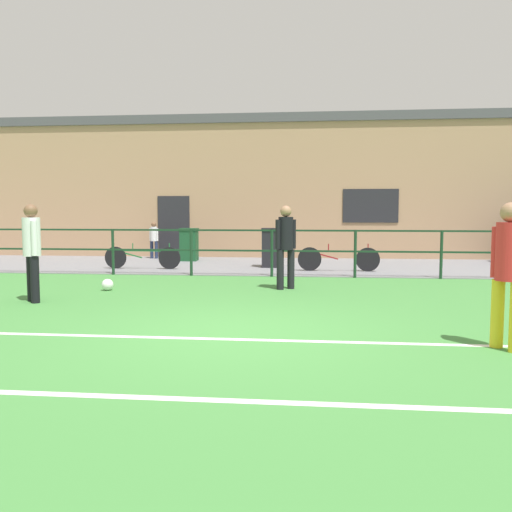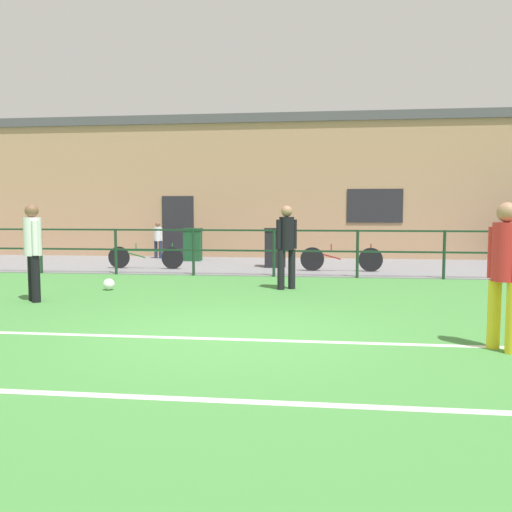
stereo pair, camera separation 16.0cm
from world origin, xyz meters
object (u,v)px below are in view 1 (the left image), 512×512
Objects in this scene: player_striker at (509,267)px; player_winger at (32,247)px; bicycle_parked_1 at (142,257)px; trash_bin_1 at (272,247)px; trash_bin_0 at (189,244)px; bicycle_parked_0 at (338,259)px; soccer_ball_match at (107,285)px; spectator_child at (154,238)px; player_goalkeeper at (286,242)px.

player_winger is (-7.12, 2.51, 0.01)m from player_striker.
bicycle_parked_1 is 1.93× the size of trash_bin_1.
bicycle_parked_1 is 2.05× the size of trash_bin_0.
player_striker is 0.80× the size of bicycle_parked_0.
soccer_ball_match is at bearing -154.10° from player_striker.
player_winger is 0.80× the size of bicycle_parked_0.
player_striker is 13.18m from spectator_child.
bicycle_parked_1 is at bearing 134.83° from player_winger.
spectator_child is 0.57× the size of bicycle_parked_1.
soccer_ball_match is at bearing -82.38° from bicycle_parked_1.
player_goalkeeper reaches higher than soccer_ball_match.
trash_bin_1 is (4.11, -2.33, -0.14)m from spectator_child.
player_goalkeeper is at bearing 179.46° from player_striker.
trash_bin_1 is at bearing 12.83° from bicycle_parked_1.
spectator_child is 1.55m from trash_bin_0.
player_winger is (-4.35, -2.00, 0.01)m from player_goalkeeper.
player_winger is at bearing 108.77° from spectator_child.
player_striker is 1.41× the size of spectator_child.
spectator_child is 0.57× the size of bicycle_parked_0.
soccer_ball_match is 0.23× the size of trash_bin_0.
player_goalkeeper is at bearing -59.45° from trash_bin_0.
bicycle_parked_1 is at bearing -180.00° from bicycle_parked_0.
soccer_ball_match is 0.11× the size of bicycle_parked_1.
bicycle_parked_0 is (-1.55, 7.74, -0.62)m from player_striker.
trash_bin_1 is at bearing 64.58° from player_goalkeeper.
soccer_ball_match is 6.21m from trash_bin_0.
player_striker is at bearing -48.49° from bicycle_parked_1.
bicycle_parked_0 is 1.95× the size of trash_bin_1.
trash_bin_0 is (1.36, -0.72, -0.17)m from spectator_child.
player_winger is at bearing -122.05° from trash_bin_1.
trash_bin_1 is at bearing 105.77° from player_winger.
player_winger is 8.37m from spectator_child.
soccer_ball_match is at bearing 109.52° from player_winger.
spectator_child is (-1.12, 6.91, 0.59)m from soccer_ball_match.
player_goalkeeper reaches higher than bicycle_parked_0.
spectator_child reaches higher than trash_bin_0.
spectator_child is at bearing 140.14° from player_winger.
player_goalkeeper reaches higher than bicycle_parked_1.
soccer_ball_match is 0.21× the size of trash_bin_1.
player_goalkeeper is at bearing 72.54° from player_winger.
player_striker is 10.36m from bicycle_parked_1.
player_striker is at bearing -91.88° from player_goalkeeper.
trash_bin_1 is (-0.57, 4.03, -0.40)m from player_goalkeeper.
spectator_child is 1.11× the size of trash_bin_1.
bicycle_parked_1 is at bearing 117.53° from spectator_child.
spectator_child is (-0.34, 8.36, -0.27)m from player_winger.
player_winger reaches higher than spectator_child.
spectator_child is (-7.46, 10.87, -0.26)m from player_striker.
bicycle_parked_0 is at bearing -23.90° from trash_bin_1.
spectator_child reaches higher than bicycle_parked_0.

